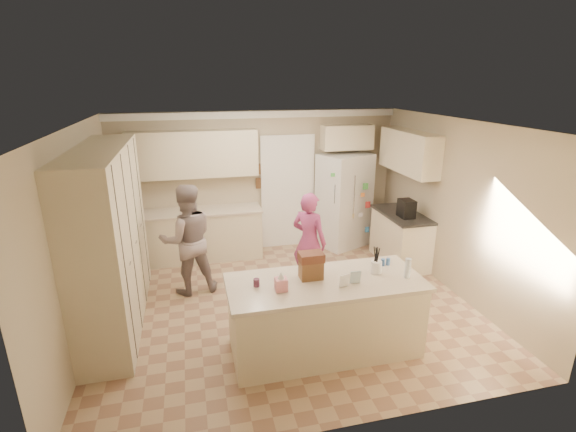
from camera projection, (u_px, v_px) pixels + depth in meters
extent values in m
cube|color=tan|center=(287.00, 306.00, 6.08)|extent=(5.20, 4.60, 0.02)
cube|color=white|center=(287.00, 123.00, 5.25)|extent=(5.20, 4.60, 0.02)
cube|color=#B8A98C|center=(258.00, 182.00, 7.79)|extent=(5.20, 0.02, 2.60)
cube|color=#B8A98C|center=(350.00, 308.00, 3.53)|extent=(5.20, 0.02, 2.60)
cube|color=#B8A98C|center=(79.00, 237.00, 5.09)|extent=(0.02, 4.60, 2.60)
cube|color=#B8A98C|center=(456.00, 208.00, 6.24)|extent=(0.02, 4.60, 2.60)
cube|color=white|center=(257.00, 115.00, 7.36)|extent=(5.20, 0.08, 0.12)
cube|color=beige|center=(110.00, 239.00, 5.38)|extent=(0.60, 2.60, 2.35)
cube|color=beige|center=(200.00, 236.00, 7.53)|extent=(2.20, 0.60, 0.88)
cube|color=beige|center=(198.00, 212.00, 7.37)|extent=(2.24, 0.63, 0.04)
cube|color=beige|center=(194.00, 154.00, 7.18)|extent=(2.20, 0.35, 0.80)
cube|color=black|center=(287.00, 193.00, 7.97)|extent=(0.90, 0.06, 2.10)
cube|color=white|center=(288.00, 194.00, 7.94)|extent=(1.02, 0.03, 2.22)
cube|color=brown|center=(260.00, 169.00, 7.68)|extent=(0.15, 0.02, 0.20)
cube|color=brown|center=(260.00, 183.00, 7.77)|extent=(0.15, 0.02, 0.20)
cube|color=white|center=(344.00, 200.00, 8.03)|extent=(1.11, 1.01, 1.80)
cube|color=gray|center=(351.00, 206.00, 7.70)|extent=(0.02, 0.02, 1.78)
cube|color=black|center=(340.00, 194.00, 7.57)|extent=(0.22, 0.03, 0.35)
cylinder|color=silver|center=(349.00, 198.00, 7.63)|extent=(0.02, 0.02, 0.85)
cylinder|color=silver|center=(354.00, 198.00, 7.65)|extent=(0.02, 0.02, 0.85)
cube|color=beige|center=(347.00, 137.00, 7.74)|extent=(0.95, 0.35, 0.45)
cube|color=beige|center=(400.00, 239.00, 7.37)|extent=(0.60, 1.20, 0.88)
cube|color=#2D2B28|center=(402.00, 214.00, 7.22)|extent=(0.63, 1.24, 0.04)
cube|color=beige|center=(409.00, 152.00, 7.10)|extent=(0.35, 1.50, 0.70)
cube|color=black|center=(406.00, 208.00, 6.97)|extent=(0.22, 0.28, 0.30)
cube|color=beige|center=(325.00, 317.00, 4.96)|extent=(2.20, 0.90, 0.88)
cube|color=beige|center=(326.00, 282.00, 4.82)|extent=(2.28, 0.96, 0.05)
cylinder|color=white|center=(376.00, 267.00, 4.98)|extent=(0.13, 0.13, 0.15)
cube|color=pink|center=(281.00, 284.00, 4.58)|extent=(0.13, 0.13, 0.14)
cone|color=white|center=(281.00, 275.00, 4.54)|extent=(0.08, 0.08, 0.08)
cube|color=brown|center=(311.00, 270.00, 4.84)|extent=(0.26, 0.18, 0.22)
cube|color=#592D1E|center=(311.00, 257.00, 4.78)|extent=(0.28, 0.20, 0.10)
cylinder|color=#59263F|center=(256.00, 283.00, 4.67)|extent=(0.07, 0.07, 0.09)
cube|color=white|center=(344.00, 281.00, 4.63)|extent=(0.12, 0.06, 0.16)
cube|color=silver|center=(355.00, 277.00, 4.71)|extent=(0.12, 0.05, 0.16)
cylinder|color=silver|center=(408.00, 268.00, 4.85)|extent=(0.07, 0.07, 0.24)
cylinder|color=#3964A7|center=(383.00, 262.00, 5.18)|extent=(0.05, 0.05, 0.09)
cylinder|color=#3964A7|center=(388.00, 262.00, 5.20)|extent=(0.05, 0.05, 0.09)
imported|color=gray|center=(188.00, 240.00, 6.22)|extent=(0.91, 0.76, 1.70)
imported|color=#A54072|center=(309.00, 241.00, 6.37)|extent=(0.66, 0.66, 1.55)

